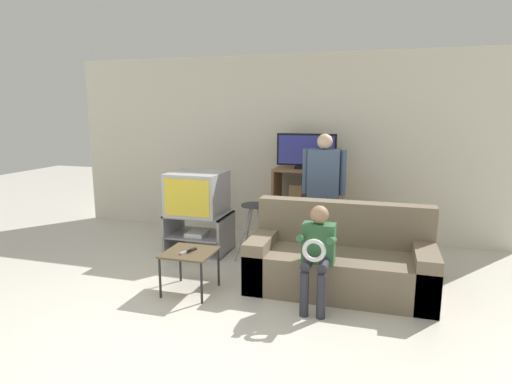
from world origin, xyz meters
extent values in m
plane|color=beige|center=(0.00, 0.00, 0.00)|extent=(18.00, 18.00, 0.00)
cube|color=silver|center=(0.00, 3.25, 1.30)|extent=(6.40, 0.06, 2.60)
cube|color=#939399|center=(-0.77, 2.12, 0.01)|extent=(0.78, 0.60, 0.02)
cube|color=#939399|center=(-0.77, 2.12, 0.23)|extent=(0.75, 0.60, 0.02)
cube|color=#939399|center=(-0.77, 2.12, 0.50)|extent=(0.78, 0.60, 0.02)
cube|color=#939399|center=(-1.14, 2.12, 0.25)|extent=(0.03, 0.60, 0.51)
cube|color=#939399|center=(-0.40, 2.12, 0.25)|extent=(0.03, 0.60, 0.51)
cube|color=white|center=(-0.77, 2.04, 0.26)|extent=(0.24, 0.28, 0.05)
cube|color=#B2B2B7|center=(-0.78, 2.12, 0.78)|extent=(0.67, 0.64, 0.54)
cube|color=yellow|center=(-0.78, 1.80, 0.78)|extent=(0.59, 0.01, 0.46)
cube|color=#8E6642|center=(0.07, 2.92, 0.52)|extent=(0.03, 0.51, 1.04)
cube|color=#8E6642|center=(0.94, 2.92, 0.52)|extent=(0.03, 0.51, 1.04)
cube|color=#8E6642|center=(0.50, 2.92, 0.02)|extent=(0.85, 0.51, 0.03)
cube|color=#8E6642|center=(0.50, 2.92, 0.57)|extent=(0.85, 0.51, 0.03)
cube|color=#8E6642|center=(0.50, 2.92, 1.02)|extent=(0.85, 0.51, 0.03)
cube|color=#9E7A4C|center=(0.35, 2.85, 0.70)|extent=(0.18, 0.04, 0.22)
cube|color=black|center=(0.48, 2.90, 1.06)|extent=(0.28, 0.20, 0.04)
cube|color=black|center=(0.48, 2.90, 1.30)|extent=(0.81, 0.04, 0.43)
cube|color=#333899|center=(0.48, 2.88, 1.30)|extent=(0.76, 0.01, 0.38)
cylinder|color=#99999E|center=(-0.12, 1.95, 0.33)|extent=(0.18, 0.16, 0.68)
cylinder|color=#99999E|center=(0.13, 1.95, 0.33)|extent=(0.18, 0.16, 0.68)
cylinder|color=#99999E|center=(-0.12, 2.17, 0.33)|extent=(0.18, 0.16, 0.68)
cylinder|color=#99999E|center=(0.13, 2.17, 0.33)|extent=(0.18, 0.16, 0.68)
cylinder|color=#333338|center=(0.00, 2.06, 0.68)|extent=(0.34, 0.34, 0.02)
cube|color=brown|center=(-0.34, 0.91, 0.42)|extent=(0.49, 0.49, 0.02)
cylinder|color=black|center=(-0.56, 0.69, 0.20)|extent=(0.02, 0.02, 0.41)
cylinder|color=black|center=(-0.12, 0.69, 0.20)|extent=(0.02, 0.02, 0.41)
cylinder|color=black|center=(-0.56, 1.13, 0.20)|extent=(0.02, 0.02, 0.41)
cylinder|color=black|center=(-0.12, 1.13, 0.20)|extent=(0.02, 0.02, 0.41)
cube|color=black|center=(-0.33, 0.92, 0.43)|extent=(0.07, 0.15, 0.02)
cube|color=gray|center=(-0.36, 0.86, 0.43)|extent=(0.09, 0.15, 0.02)
cube|color=#756651|center=(1.11, 1.37, 0.20)|extent=(1.83, 0.82, 0.41)
cube|color=#756651|center=(1.11, 1.68, 0.64)|extent=(1.83, 0.20, 0.46)
cube|color=#756651|center=(0.30, 1.37, 0.26)|extent=(0.22, 0.82, 0.53)
cube|color=#756651|center=(1.91, 1.37, 0.26)|extent=(0.22, 0.82, 0.53)
cylinder|color=#4C4C56|center=(0.71, 2.35, 0.39)|extent=(0.11, 0.11, 0.77)
cylinder|color=#4C4C56|center=(0.88, 2.35, 0.39)|extent=(0.11, 0.11, 0.77)
cube|color=#475B7A|center=(0.79, 2.35, 1.07)|extent=(0.38, 0.20, 0.58)
cylinder|color=#475B7A|center=(0.57, 2.35, 1.08)|extent=(0.08, 0.08, 0.55)
cylinder|color=#475B7A|center=(1.02, 2.35, 1.08)|extent=(0.08, 0.08, 0.55)
sphere|color=beige|center=(0.79, 2.35, 1.45)|extent=(0.19, 0.19, 0.19)
cylinder|color=#2D2D38|center=(0.86, 0.72, 0.20)|extent=(0.08, 0.08, 0.41)
cylinder|color=#2D2D38|center=(1.01, 0.72, 0.20)|extent=(0.08, 0.08, 0.41)
cylinder|color=#2D2D38|center=(0.86, 0.87, 0.45)|extent=(0.09, 0.30, 0.09)
cylinder|color=#2D2D38|center=(1.01, 0.87, 0.45)|extent=(0.09, 0.30, 0.09)
cube|color=#33663D|center=(0.94, 1.02, 0.60)|extent=(0.30, 0.17, 0.38)
cylinder|color=#33663D|center=(0.80, 0.89, 0.67)|extent=(0.06, 0.31, 0.14)
cylinder|color=#33663D|center=(1.07, 0.89, 0.67)|extent=(0.06, 0.31, 0.14)
sphere|color=#A37A5B|center=(0.94, 1.02, 0.87)|extent=(0.17, 0.17, 0.17)
torus|color=silver|center=(0.94, 0.73, 0.61)|extent=(0.21, 0.04, 0.21)
camera|label=1|loc=(1.46, -2.83, 1.81)|focal=30.00mm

